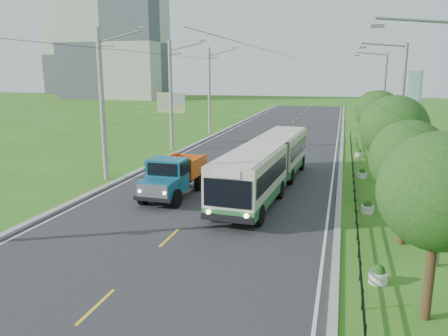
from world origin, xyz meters
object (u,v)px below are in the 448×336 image
at_px(tree_third, 395,132).
at_px(billboard_left, 171,106).
at_px(tree_front, 439,197).
at_px(tree_fifth, 379,115).
at_px(tree_fourth, 385,127).
at_px(streetlight_near, 445,137).
at_px(pole_far, 210,90).
at_px(bus, 267,162).
at_px(planter_near, 367,208).
at_px(planter_far, 359,154).
at_px(streetlight_mid, 399,107).
at_px(billboard_right, 414,96).
at_px(planter_front, 378,275).
at_px(streetlight_far, 382,96).
at_px(pole_near, 103,104).
at_px(tree_back, 374,111).
at_px(planter_mid, 362,174).
at_px(tree_second, 409,163).
at_px(pole_mid, 171,95).
at_px(dump_truck, 173,174).

bearing_deg(tree_third, billboard_left, 140.67).
bearing_deg(tree_front, tree_fifth, 90.00).
distance_m(tree_fourth, streetlight_near, 14.22).
bearing_deg(streetlight_near, tree_fifth, 92.23).
distance_m(pole_far, bus, 26.62).
relative_size(planter_near, planter_far, 1.00).
xyz_separation_m(streetlight_mid, planter_near, (-2.04, -8.00, -4.62)).
relative_size(tree_fifth, bus, 0.37).
bearing_deg(planter_far, streetlight_mid, -75.68).
bearing_deg(bus, tree_third, -3.51).
xyz_separation_m(tree_front, streetlight_near, (0.79, 3.86, 1.18)).
bearing_deg(tree_fourth, planter_far, 99.08).
bearing_deg(tree_third, bus, 173.03).
bearing_deg(billboard_right, planter_front, -99.55).
bearing_deg(streetlight_far, pole_near, -134.86).
bearing_deg(tree_back, planter_far, -106.88).
bearing_deg(bus, planter_near, -23.86).
bearing_deg(bus, streetlight_near, -45.43).
distance_m(pole_near, planter_mid, 18.23).
relative_size(tree_front, tree_third, 0.93).
bearing_deg(tree_second, pole_far, 120.42).
bearing_deg(pole_near, streetlight_near, -25.46).
distance_m(tree_second, planter_front, 5.40).
xyz_separation_m(pole_mid, tree_back, (18.12, 5.14, -1.44)).
bearing_deg(streetlight_mid, tree_fifth, 97.29).
bearing_deg(streetlight_mid, planter_mid, -180.00).
bearing_deg(streetlight_far, tree_third, -92.27).
bearing_deg(streetlight_near, dump_truck, 154.09).
bearing_deg(planter_front, planter_near, 90.00).
height_order(tree_front, billboard_left, tree_front).
relative_size(tree_front, tree_back, 1.02).
distance_m(tree_fifth, billboard_left, 19.74).
distance_m(tree_front, bus, 14.81).
xyz_separation_m(pole_mid, streetlight_near, (18.90, -21.00, -0.19)).
relative_size(tree_front, tree_fourth, 1.04).
bearing_deg(bus, streetlight_mid, 35.88).
bearing_deg(dump_truck, pole_near, 156.83).
distance_m(streetlight_far, billboard_left, 20.56).
distance_m(tree_back, dump_truck, 23.39).
bearing_deg(streetlight_near, billboard_right, 85.26).
relative_size(pole_far, bus, 0.64).
xyz_separation_m(planter_front, planter_near, (0.00, 8.00, 0.00)).
bearing_deg(planter_near, tree_back, 86.43).
bearing_deg(tree_fifth, dump_truck, -131.19).
bearing_deg(bus, tree_second, -40.68).
bearing_deg(tree_third, planter_mid, 102.10).
distance_m(pole_far, streetlight_mid, 26.80).
height_order(pole_far, tree_fifth, pole_far).
bearing_deg(pole_far, planter_front, -64.28).
bearing_deg(tree_fourth, billboard_left, 153.01).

